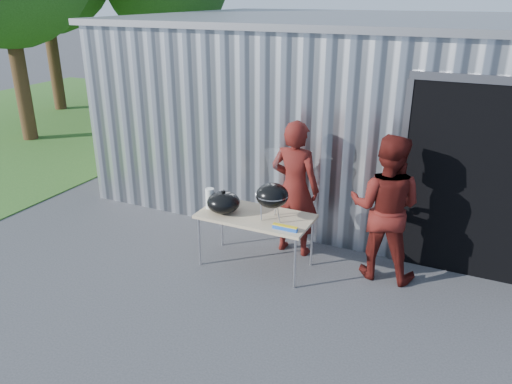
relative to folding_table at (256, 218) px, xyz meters
The scene contains 11 objects.
ground 1.09m from the folding_table, 119.68° to the right, with size 80.00×80.00×0.00m, color #39393C.
building 3.99m from the folding_table, 82.56° to the left, with size 8.20×6.20×3.10m.
grass_patch 10.81m from the folding_table, 150.70° to the left, with size 10.00×12.00×0.02m, color #2D591E.
folding_table is the anchor object (origin of this frame).
kettle_grill 0.53m from the folding_table, ahead, with size 0.43×0.43×0.93m.
grill_lid 0.47m from the folding_table, 166.69° to the right, with size 0.44×0.44×0.32m.
paper_towels 0.68m from the folding_table, behind, with size 0.12×0.12×0.28m, color white.
white_tub 0.59m from the folding_table, 161.10° to the left, with size 0.20×0.15×0.10m, color white.
foil_box 0.58m from the folding_table, 25.63° to the right, with size 0.32×0.06×0.06m.
person_cook 0.73m from the folding_table, 62.70° to the left, with size 0.70×0.46×1.93m, color #50130F.
person_bystander 1.67m from the folding_table, 17.19° to the left, with size 0.93×0.72×1.91m, color #50130F.
Camera 1 is at (2.98, -4.70, 3.47)m, focal length 35.00 mm.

